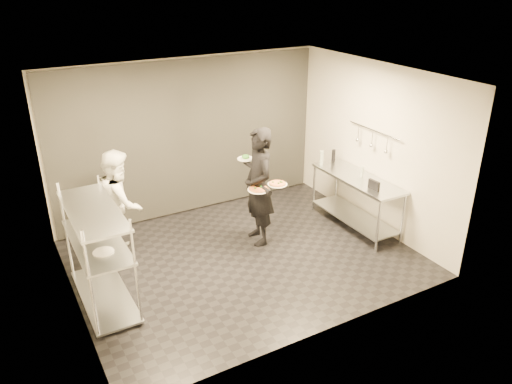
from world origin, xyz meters
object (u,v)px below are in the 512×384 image
chef (120,203)px  bottle_green (322,158)px  prep_counter (356,193)px  pizza_plate_near (259,189)px  waiter (259,187)px  bottle_clear (362,172)px  pass_rack (98,250)px  salad_plate (246,158)px  pos_monitor (374,185)px  bottle_dark (333,156)px  pizza_plate_far (277,184)px

chef → bottle_green: size_ratio=6.77×
prep_counter → pizza_plate_near: bearing=173.1°
waiter → bottle_clear: 1.82m
pass_rack → bottle_clear: bearing=-0.2°
prep_counter → pass_rack: bearing=-180.0°
prep_counter → chef: 3.90m
chef → salad_plate: (1.98, -0.39, 0.51)m
chef → salad_plate: size_ratio=6.30×
pos_monitor → bottle_dark: bottle_dark is taller
bottle_green → salad_plate: bearing=-177.1°
waiter → bottle_clear: (1.77, -0.39, 0.05)m
pizza_plate_near → pizza_plate_far: bearing=-13.3°
pos_monitor → waiter: bearing=147.4°
pizza_plate_far → bottle_clear: (1.57, -0.16, -0.05)m
pass_rack → prep_counter: pass_rack is taller
pizza_plate_near → bottle_green: 1.72m
waiter → salad_plate: (-0.05, 0.34, 0.40)m
pizza_plate_far → pos_monitor: (1.38, -0.67, -0.06)m
bottle_clear → pass_rack: bearing=179.8°
pass_rack → bottle_dark: size_ratio=7.12×
pizza_plate_far → bottle_green: 1.47m
chef → pizza_plate_near: (1.93, -0.88, 0.16)m
pos_monitor → bottle_dark: bearing=77.8°
chef → pizza_plate_near: bearing=-99.7°
prep_counter → bottle_clear: 0.39m
pizza_plate_far → pizza_plate_near: bearing=166.7°
pos_monitor → bottle_green: size_ratio=0.87×
salad_plate → bottle_green: (1.58, 0.08, -0.31)m
pos_monitor → bottle_clear: 0.54m
chef → pizza_plate_far: chef is taller
prep_counter → bottle_dark: 0.90m
pos_monitor → bottle_clear: bearing=66.7°
salad_plate → bottle_clear: bearing=-21.8°
pass_rack → pizza_plate_near: pass_rack is taller
bottle_dark → pizza_plate_far: bearing=-157.7°
chef → salad_plate: chef is taller
pizza_plate_near → salad_plate: size_ratio=1.29×
salad_plate → pos_monitor: size_ratio=1.23×
bottle_green → bottle_clear: size_ratio=1.37×
pass_rack → waiter: size_ratio=0.83×
salad_plate → chef: bearing=168.9°
pass_rack → prep_counter: (4.33, 0.00, -0.14)m
chef → pizza_plate_far: size_ratio=5.57×
pizza_plate_near → bottle_dark: bearing=17.1°
waiter → chef: bearing=-101.7°
waiter → pos_monitor: bearing=68.4°
salad_plate → pos_monitor: salad_plate is taller
prep_counter → bottle_clear: bearing=-13.6°
prep_counter → bottle_clear: bottle_clear is taller
prep_counter → bottle_dark: bottle_dark is taller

